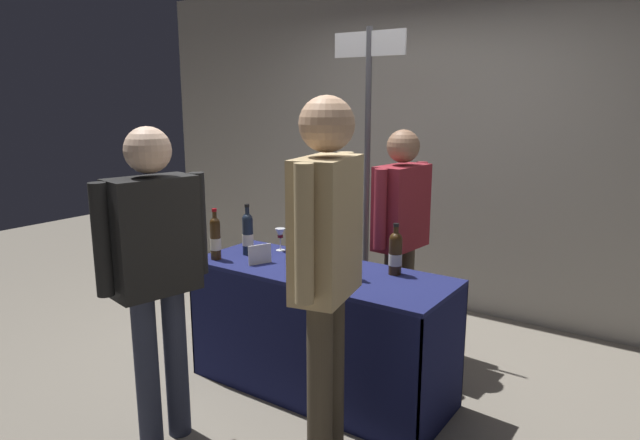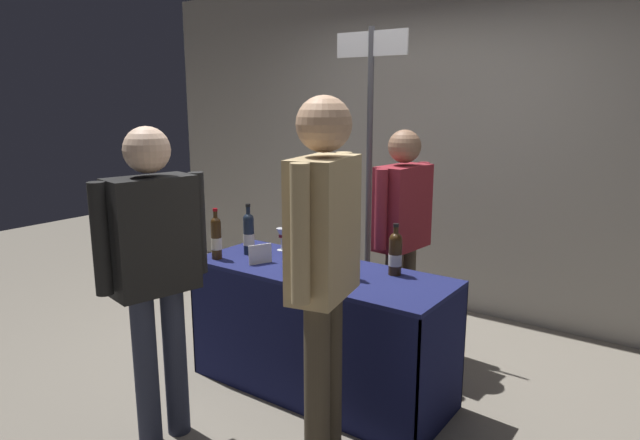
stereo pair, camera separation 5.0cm
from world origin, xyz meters
TOP-DOWN VIEW (x-y plane):
  - ground_plane at (0.00, 0.00)m, footprint 12.00×12.00m
  - back_partition at (0.00, 1.85)m, footprint 6.25×0.12m
  - tasting_table at (0.00, 0.00)m, footprint 1.60×0.61m
  - featured_wine_bottle at (-0.66, -0.19)m, footprint 0.07×0.07m
  - display_bottle_0 at (-0.57, 0.01)m, footprint 0.07×0.07m
  - display_bottle_1 at (0.41, 0.17)m, footprint 0.08×0.08m
  - display_bottle_2 at (0.20, -0.04)m, footprint 0.07×0.07m
  - display_bottle_3 at (-0.12, 0.13)m, footprint 0.07×0.07m
  - wine_glass_near_vendor at (-0.46, 0.20)m, footprint 0.07×0.07m
  - brochure_stand at (-0.37, -0.12)m, footprint 0.07×0.14m
  - vendor_presenter at (0.18, 0.69)m, footprint 0.25×0.58m
  - taster_foreground_right at (-0.38, -0.89)m, footprint 0.29×0.58m
  - taster_foreground_left at (0.45, -0.61)m, footprint 0.29×0.56m
  - booth_signpost at (-0.23, 0.94)m, footprint 0.57×0.04m

SIDE VIEW (x-z plane):
  - ground_plane at x=0.00m, z-range 0.00..0.00m
  - tasting_table at x=0.00m, z-range 0.13..0.91m
  - brochure_stand at x=-0.37m, z-range 0.78..0.90m
  - wine_glass_near_vendor at x=-0.46m, z-range 0.81..0.96m
  - display_bottle_3 at x=-0.12m, z-range 0.75..1.05m
  - display_bottle_1 at x=0.41m, z-range 0.75..1.05m
  - featured_wine_bottle at x=-0.66m, z-range 0.75..1.08m
  - display_bottle_0 at x=-0.57m, z-range 0.75..1.08m
  - display_bottle_2 at x=0.20m, z-range 0.75..1.10m
  - vendor_presenter at x=0.18m, z-range 0.15..1.72m
  - taster_foreground_right at x=-0.38m, z-range 0.16..1.80m
  - taster_foreground_left at x=0.45m, z-range 0.19..1.97m
  - booth_signpost at x=-0.23m, z-range 0.27..2.52m
  - back_partition at x=0.00m, z-range 0.00..2.80m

